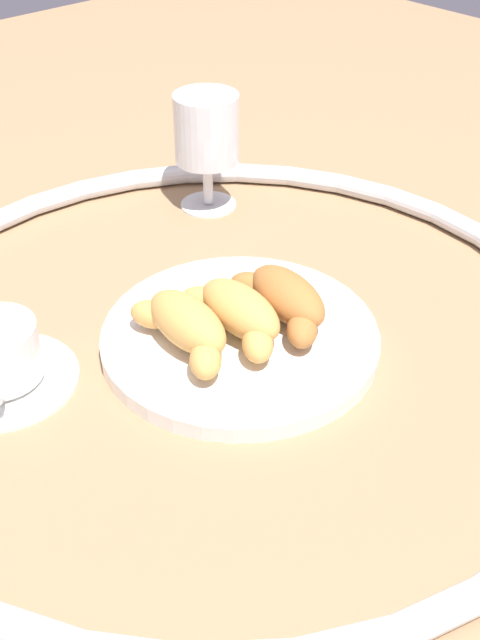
% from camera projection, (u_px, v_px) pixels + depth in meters
% --- Properties ---
extents(ground_plane, '(2.20, 2.20, 0.00)m').
position_uv_depth(ground_plane, '(221.00, 340.00, 0.77)').
color(ground_plane, '#997551').
extents(table_chrome_rim, '(0.70, 0.70, 0.02)m').
position_uv_depth(table_chrome_rim, '(221.00, 330.00, 0.77)').
color(table_chrome_rim, silver).
rests_on(table_chrome_rim, ground_plane).
extents(pastry_plate, '(0.26, 0.26, 0.02)m').
position_uv_depth(pastry_plate, '(240.00, 336.00, 0.76)').
color(pastry_plate, white).
rests_on(pastry_plate, ground_plane).
extents(croissant_large, '(0.13, 0.08, 0.04)m').
position_uv_depth(croissant_large, '(285.00, 299.00, 0.76)').
color(croissant_large, '#AD6B33').
rests_on(croissant_large, pastry_plate).
extents(croissant_small, '(0.14, 0.07, 0.04)m').
position_uv_depth(croissant_small, '(237.00, 313.00, 0.74)').
color(croissant_small, '#D6994C').
rests_on(croissant_small, pastry_plate).
extents(croissant_extra, '(0.14, 0.07, 0.04)m').
position_uv_depth(croissant_extra, '(187.00, 327.00, 0.72)').
color(croissant_extra, '#D6994C').
rests_on(croissant_extra, pastry_plate).
extents(juice_glass_left, '(0.08, 0.08, 0.14)m').
position_uv_depth(juice_glass_left, '(207.00, 135.00, 0.94)').
color(juice_glass_left, white).
rests_on(juice_glass_left, ground_plane).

